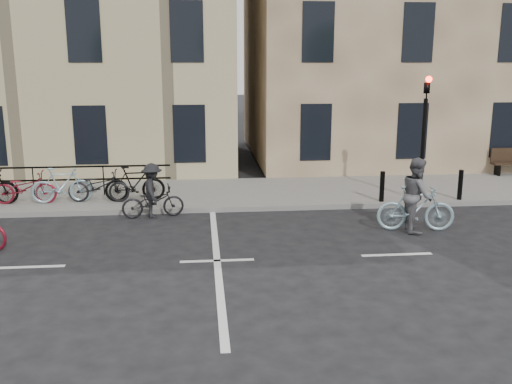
{
  "coord_description": "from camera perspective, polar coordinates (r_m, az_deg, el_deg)",
  "views": [
    {
      "loc": [
        -0.31,
        -11.68,
        4.24
      ],
      "look_at": [
        1.02,
        1.76,
        1.1
      ],
      "focal_mm": 40.0,
      "sensor_mm": 36.0,
      "label": 1
    }
  ],
  "objects": [
    {
      "name": "bollard_west",
      "position": [
        18.06,
        19.75,
        0.69
      ],
      "size": [
        0.14,
        0.14,
        0.9
      ],
      "primitive_type": "cylinder",
      "color": "black",
      "rests_on": "sidewalk"
    },
    {
      "name": "cyclist_grey",
      "position": [
        14.87,
        15.73,
        -0.94
      ],
      "size": [
        2.0,
        1.01,
        1.88
      ],
      "rotation": [
        0.0,
        0.0,
        1.42
      ],
      "color": "#90B1BD",
      "rests_on": "ground"
    },
    {
      "name": "bollard_east",
      "position": [
        17.18,
        12.49,
        0.54
      ],
      "size": [
        0.14,
        0.14,
        0.9
      ],
      "primitive_type": "cylinder",
      "color": "black",
      "rests_on": "sidewalk"
    },
    {
      "name": "sidewalk",
      "position": [
        18.53,
        -16.98,
        -0.48
      ],
      "size": [
        46.0,
        4.0,
        0.15
      ],
      "primitive_type": "cube",
      "color": "slate",
      "rests_on": "ground"
    },
    {
      "name": "cyclist_dark",
      "position": [
        15.86,
        -10.3,
        -0.42
      ],
      "size": [
        1.76,
        1.05,
        1.5
      ],
      "rotation": [
        0.0,
        0.0,
        1.74
      ],
      "color": "black",
      "rests_on": "ground"
    },
    {
      "name": "building_east",
      "position": [
        26.44,
        15.67,
        16.77
      ],
      "size": [
        14.0,
        10.0,
        12.0
      ],
      "primitive_type": "cube",
      "color": "#8B7053",
      "rests_on": "sidewalk"
    },
    {
      "name": "parked_bikes",
      "position": [
        17.71,
        -20.6,
        0.53
      ],
      "size": [
        7.25,
        1.23,
        1.05
      ],
      "color": "black",
      "rests_on": "sidewalk"
    },
    {
      "name": "traffic_light",
      "position": [
        17.38,
        16.49,
        6.66
      ],
      "size": [
        0.18,
        0.3,
        3.9
      ],
      "color": "black",
      "rests_on": "sidewalk"
    },
    {
      "name": "ground",
      "position": [
        12.43,
        -3.92,
        -6.89
      ],
      "size": [
        120.0,
        120.0,
        0.0
      ],
      "primitive_type": "plane",
      "color": "black",
      "rests_on": "ground"
    }
  ]
}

